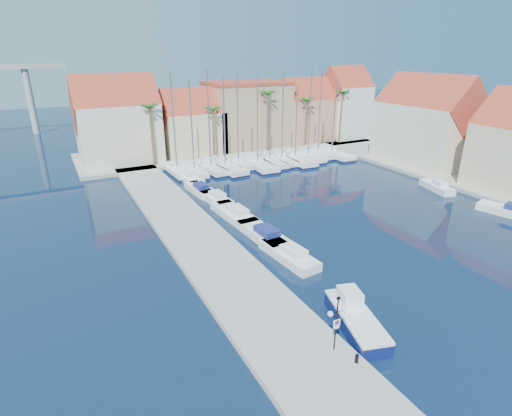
{
  "coord_description": "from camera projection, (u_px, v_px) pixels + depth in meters",
  "views": [
    {
      "loc": [
        -19.95,
        -18.59,
        16.99
      ],
      "look_at": [
        -3.47,
        12.87,
        3.0
      ],
      "focal_mm": 28.0,
      "sensor_mm": 36.0,
      "label": 1
    }
  ],
  "objects": [
    {
      "name": "ground",
      "position": [
        375.0,
        292.0,
        30.16
      ],
      "size": [
        260.0,
        260.0,
        0.0
      ],
      "primitive_type": "plane",
      "color": "black",
      "rests_on": "ground"
    },
    {
      "name": "quay_west",
      "position": [
        201.0,
        243.0,
        37.31
      ],
      "size": [
        6.0,
        77.0,
        0.5
      ],
      "primitive_type": "cube",
      "color": "gray",
      "rests_on": "ground"
    },
    {
      "name": "shore_north",
      "position": [
        232.0,
        148.0,
        73.95
      ],
      "size": [
        54.0,
        16.0,
        0.5
      ],
      "primitive_type": "cube",
      "color": "gray",
      "rests_on": "ground"
    },
    {
      "name": "shore_east",
      "position": [
        471.0,
        179.0,
        56.25
      ],
      "size": [
        12.0,
        60.0,
        0.5
      ],
      "primitive_type": "cube",
      "color": "gray",
      "rests_on": "ground"
    },
    {
      "name": "lamp_post",
      "position": [
        337.0,
        316.0,
        22.79
      ],
      "size": [
        1.24,
        0.39,
        3.67
      ],
      "rotation": [
        0.0,
        0.0,
        -0.06
      ],
      "color": "black",
      "rests_on": "quay_west"
    },
    {
      "name": "bollard",
      "position": [
        357.0,
        359.0,
        22.58
      ],
      "size": [
        0.21,
        0.21,
        0.53
      ],
      "primitive_type": "cylinder",
      "color": "black",
      "rests_on": "quay_west"
    },
    {
      "name": "fishing_boat",
      "position": [
        355.0,
        317.0,
        26.16
      ],
      "size": [
        3.63,
        6.43,
        2.14
      ],
      "rotation": [
        0.0,
        0.0,
        -0.28
      ],
      "color": "#0D184F",
      "rests_on": "ground"
    },
    {
      "name": "motorboat_west_0",
      "position": [
        289.0,
        254.0,
        34.7
      ],
      "size": [
        2.65,
        6.65,
        1.4
      ],
      "rotation": [
        0.0,
        0.0,
        0.09
      ],
      "color": "white",
      "rests_on": "ground"
    },
    {
      "name": "motorboat_west_1",
      "position": [
        264.0,
        234.0,
        38.6
      ],
      "size": [
        2.6,
        7.2,
        1.4
      ],
      "rotation": [
        0.0,
        0.0,
        0.05
      ],
      "color": "white",
      "rests_on": "ground"
    },
    {
      "name": "motorboat_west_2",
      "position": [
        235.0,
        213.0,
        43.45
      ],
      "size": [
        2.74,
        7.44,
        1.4
      ],
      "rotation": [
        0.0,
        0.0,
        0.05
      ],
      "color": "white",
      "rests_on": "ground"
    },
    {
      "name": "motorboat_west_3",
      "position": [
        216.0,
        198.0,
        48.06
      ],
      "size": [
        2.47,
        6.24,
        1.4
      ],
      "rotation": [
        0.0,
        0.0,
        0.09
      ],
      "color": "white",
      "rests_on": "ground"
    },
    {
      "name": "motorboat_west_4",
      "position": [
        199.0,
        189.0,
        51.13
      ],
      "size": [
        2.17,
        5.84,
        1.4
      ],
      "rotation": [
        0.0,
        0.0,
        0.06
      ],
      "color": "white",
      "rests_on": "ground"
    },
    {
      "name": "motorboat_west_5",
      "position": [
        189.0,
        177.0,
        55.86
      ],
      "size": [
        2.45,
        6.63,
        1.4
      ],
      "rotation": [
        0.0,
        0.0,
        0.06
      ],
      "color": "white",
      "rests_on": "ground"
    },
    {
      "name": "motorboat_west_6",
      "position": [
        178.0,
        171.0,
        59.09
      ],
      "size": [
        2.21,
        5.52,
        1.4
      ],
      "rotation": [
        0.0,
        0.0,
        -0.09
      ],
      "color": "white",
      "rests_on": "ground"
    },
    {
      "name": "motorboat_east_0",
      "position": [
        511.0,
        211.0,
        44.1
      ],
      "size": [
        3.63,
        6.78,
        1.4
      ],
      "rotation": [
        0.0,
        0.0,
        0.25
      ],
      "color": "white",
      "rests_on": "ground"
    },
    {
      "name": "motorboat_east_1",
      "position": [
        437.0,
        187.0,
        52.04
      ],
      "size": [
        2.99,
        5.56,
        1.4
      ],
      "rotation": [
        0.0,
        0.0,
        -0.26
      ],
      "color": "white",
      "rests_on": "ground"
    },
    {
      "name": "sailboat_0",
      "position": [
        176.0,
        170.0,
        58.78
      ],
      "size": [
        2.48,
        8.2,
        14.51
      ],
      "rotation": [
        0.0,
        0.0,
        0.04
      ],
      "color": "white",
      "rests_on": "ground"
    },
    {
      "name": "sailboat_1",
      "position": [
        193.0,
        170.0,
        58.97
      ],
      "size": [
        2.5,
        8.37,
        13.31
      ],
      "rotation": [
        0.0,
        0.0,
        -0.04
      ],
      "color": "white",
      "rests_on": "ground"
    },
    {
      "name": "sailboat_2",
      "position": [
        209.0,
        167.0,
        60.31
      ],
      "size": [
        2.99,
        8.94,
        14.55
      ],
      "rotation": [
        0.0,
        0.0,
        0.08
      ],
      "color": "white",
      "rests_on": "ground"
    },
    {
      "name": "sailboat_3",
      "position": [
        224.0,
        166.0,
        61.21
      ],
      "size": [
        3.75,
        11.0,
        13.44
      ],
      "rotation": [
        0.0,
        0.0,
        0.08
      ],
      "color": "white",
      "rests_on": "ground"
    },
    {
      "name": "sailboat_4",
      "position": [
        237.0,
        162.0,
        63.01
      ],
      "size": [
        2.57,
        8.23,
        13.91
      ],
      "rotation": [
        0.0,
        0.0,
        -0.05
      ],
      "color": "white",
      "rests_on": "ground"
    },
    {
      "name": "sailboat_5",
      "position": [
        256.0,
        162.0,
        63.17
      ],
      "size": [
        3.71,
        11.55,
        14.02
      ],
      "rotation": [
        0.0,
        0.0,
        -0.06
      ],
      "color": "white",
      "rests_on": "ground"
    },
    {
      "name": "sailboat_6",
      "position": [
        268.0,
        161.0,
        64.11
      ],
      "size": [
        2.47,
        9.32,
        11.03
      ],
      "rotation": [
        0.0,
        0.0,
        -0.0
      ],
      "color": "white",
      "rests_on": "ground"
    },
    {
      "name": "sailboat_7",
      "position": [
        280.0,
        158.0,
        65.27
      ],
      "size": [
        3.11,
        9.28,
        13.99
      ],
      "rotation": [
        0.0,
        0.0,
        -0.08
      ],
      "color": "white",
      "rests_on": "ground"
    },
    {
      "name": "sailboat_8",
      "position": [
        293.0,
        158.0,
        66.02
      ],
      "size": [
        3.81,
        11.44,
        12.08
      ],
      "rotation": [
        0.0,
        0.0,
        -0.08
      ],
      "color": "white",
      "rests_on": "ground"
    },
    {
      "name": "sailboat_9",
      "position": [
        306.0,
        155.0,
        67.45
      ],
      "size": [
        3.1,
        9.38,
        14.82
      ],
      "rotation": [
        0.0,
        0.0,
        -0.07
      ],
      "color": "white",
      "rests_on": "ground"
    },
    {
      "name": "sailboat_10",
      "position": [
        316.0,
        153.0,
        68.92
      ],
      "size": [
        2.4,
        8.42,
        14.07
      ],
      "rotation": [
        0.0,
        0.0,
        0.02
      ],
      "color": "white",
      "rests_on": "ground"
    },
    {
      "name": "sailboat_11",
      "position": [
        329.0,
        152.0,
        69.45
      ],
      "size": [
        2.95,
        11.0,
        12.24
      ],
      "rotation": [
        0.0,
        0.0,
        0.0
      ],
      "color": "white",
      "rests_on": "ground"
    },
    {
      "name": "building_0",
      "position": [
        118.0,
        123.0,
        62.19
      ],
      "size": [
        12.3,
        9.0,
        13.5
      ],
      "color": "beige",
      "rests_on": "shore_north"
    },
    {
      "name": "building_1",
      "position": [
        191.0,
        125.0,
        67.82
      ],
      "size": [
        10.3,
        8.0,
        11.0
      ],
      "color": "beige",
      "rests_on": "shore_north"
    },
    {
      "name": "building_2",
      "position": [
        247.0,
        114.0,
        73.04
      ],
      "size": [
        14.2,
        10.2,
        11.5
      ],
      "color": "#9E8261",
      "rests_on": "shore_north"
    },
    {
      "name": "building_3",
      "position": [
        304.0,
        113.0,
        77.55
      ],
      "size": [
        10.3,
        8.0,
        12.0
      ],
      "color": "tan",
      "rests_on": "shore_north"
    },
    {
      "name": "building_4",
      "position": [
        344.0,
        105.0,
        80.2
      ],
      "size": [
        8.3,
        8.0,
        14.0
      ],
      "color": "silver",
      "rests_on": "shore_north"
    },
    {
      "name": "building_6",
      "position": [
        426.0,
        124.0,
        61.37
      ],
      "size": [
        9.0,
        14.3,
        13.5
      ],
      "color": "beige",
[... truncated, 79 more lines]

